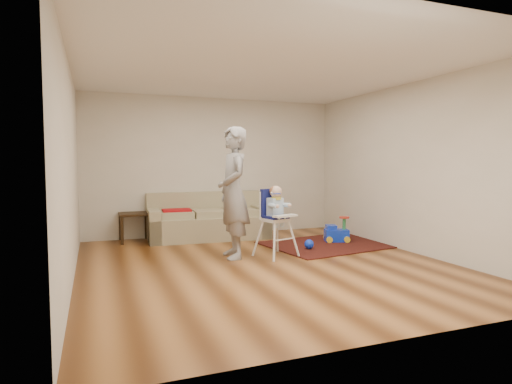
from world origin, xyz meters
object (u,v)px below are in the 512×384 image
object	(u,v)px
high_chair	(276,222)
toy_ball	(309,244)
ride_on_toy	(337,229)
side_table	(135,227)
adult	(233,193)
sofa	(208,216)

from	to	relation	value
high_chair	toy_ball	bearing A→B (deg)	2.70
ride_on_toy	toy_ball	bearing A→B (deg)	-133.11
ride_on_toy	toy_ball	xyz separation A→B (m)	(-0.78, -0.43, -0.15)
ride_on_toy	high_chair	distance (m)	1.66
side_table	ride_on_toy	world-z (taller)	side_table
ride_on_toy	toy_ball	world-z (taller)	ride_on_toy
ride_on_toy	side_table	bearing A→B (deg)	176.14
adult	toy_ball	bearing A→B (deg)	96.33
side_table	adult	xyz separation A→B (m)	(1.28, -1.89, 0.72)
side_table	ride_on_toy	distance (m)	3.66
toy_ball	high_chair	distance (m)	0.86
sofa	side_table	distance (m)	1.35
high_chair	adult	xyz separation A→B (m)	(-0.62, 0.16, 0.46)
side_table	adult	size ratio (longest dim) A/B	0.27
toy_ball	ride_on_toy	bearing A→B (deg)	28.77
sofa	ride_on_toy	xyz separation A→B (m)	(2.06, -1.19, -0.19)
sofa	ride_on_toy	size ratio (longest dim) A/B	5.00
sofa	adult	size ratio (longest dim) A/B	1.15
high_chair	sofa	bearing A→B (deg)	90.20
sofa	ride_on_toy	distance (m)	2.38
ride_on_toy	high_chair	bearing A→B (deg)	-137.30
toy_ball	side_table	bearing A→B (deg)	145.45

